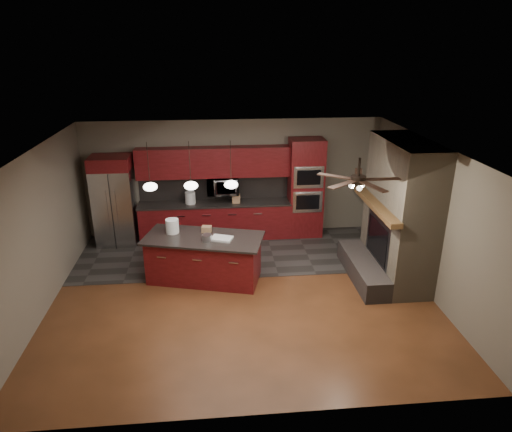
{
  "coord_description": "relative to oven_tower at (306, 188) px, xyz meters",
  "views": [
    {
      "loc": [
        -0.45,
        -7.52,
        4.53
      ],
      "look_at": [
        0.31,
        0.6,
        1.34
      ],
      "focal_mm": 32.0,
      "sensor_mm": 36.0,
      "label": 1
    }
  ],
  "objects": [
    {
      "name": "pendant_left",
      "position": [
        -3.35,
        -1.99,
        0.77
      ],
      "size": [
        0.26,
        0.26,
        0.92
      ],
      "color": "black",
      "rests_on": "ceiling"
    },
    {
      "name": "oven_tower",
      "position": [
        0.0,
        0.0,
        0.0
      ],
      "size": [
        0.8,
        0.63,
        2.38
      ],
      "color": "maroon",
      "rests_on": "ground"
    },
    {
      "name": "right_wall",
      "position": [
        1.8,
        -2.69,
        0.21
      ],
      "size": [
        0.02,
        6.0,
        2.8
      ],
      "primitive_type": "cube",
      "color": "#6F6759",
      "rests_on": "ground"
    },
    {
      "name": "counter_box",
      "position": [
        -1.66,
        -0.04,
        -0.19
      ],
      "size": [
        0.2,
        0.16,
        0.2
      ],
      "primitive_type": "cube",
      "rotation": [
        0.0,
        0.0,
        -0.1
      ],
      "color": "#AC7F59",
      "rests_on": "back_cabinetry"
    },
    {
      "name": "ceiling",
      "position": [
        -1.7,
        -2.69,
        1.61
      ],
      "size": [
        7.0,
        6.0,
        0.02
      ],
      "primitive_type": "cube",
      "color": "white",
      "rests_on": "back_wall"
    },
    {
      "name": "paint_tray",
      "position": [
        -2.06,
        -2.18,
        -0.25
      ],
      "size": [
        0.47,
        0.4,
        0.04
      ],
      "primitive_type": "cube",
      "rotation": [
        0.0,
        0.0,
        -0.36
      ],
      "color": "silver",
      "rests_on": "kitchen_island"
    },
    {
      "name": "white_bucket",
      "position": [
        -3.02,
        -1.75,
        -0.13
      ],
      "size": [
        0.27,
        0.27,
        0.28
      ],
      "primitive_type": "cylinder",
      "rotation": [
        0.0,
        0.0,
        -0.06
      ],
      "color": "white",
      "rests_on": "kitchen_island"
    },
    {
      "name": "paint_can",
      "position": [
        -2.34,
        -2.22,
        -0.21
      ],
      "size": [
        0.27,
        0.27,
        0.13
      ],
      "primitive_type": "cylinder",
      "rotation": [
        0.0,
        0.0,
        -0.61
      ],
      "color": "#A1A1A6",
      "rests_on": "kitchen_island"
    },
    {
      "name": "back_cabinetry",
      "position": [
        -2.18,
        0.05,
        -0.3
      ],
      "size": [
        3.59,
        0.64,
        2.2
      ],
      "color": "maroon",
      "rests_on": "ground"
    },
    {
      "name": "back_wall",
      "position": [
        -1.7,
        0.31,
        0.21
      ],
      "size": [
        7.0,
        0.02,
        2.8
      ],
      "primitive_type": "cube",
      "color": "#6F6759",
      "rests_on": "ground"
    },
    {
      "name": "ground",
      "position": [
        -1.7,
        -2.69,
        -1.19
      ],
      "size": [
        7.0,
        7.0,
        0.0
      ],
      "primitive_type": "plane",
      "color": "brown",
      "rests_on": "ground"
    },
    {
      "name": "microwave",
      "position": [
        -1.98,
        0.06,
        0.11
      ],
      "size": [
        0.73,
        0.41,
        0.5
      ],
      "primitive_type": "imported",
      "color": "silver",
      "rests_on": "back_cabinetry"
    },
    {
      "name": "slate_tile_patch",
      "position": [
        -1.7,
        -0.89,
        -1.19
      ],
      "size": [
        7.0,
        2.4,
        0.01
      ],
      "primitive_type": "cube",
      "color": "#35312F",
      "rests_on": "ground"
    },
    {
      "name": "pendant_center",
      "position": [
        -2.6,
        -1.99,
        0.77
      ],
      "size": [
        0.26,
        0.26,
        0.92
      ],
      "color": "black",
      "rests_on": "ceiling"
    },
    {
      "name": "ceiling_fan",
      "position": [
        0.1,
        -3.49,
        1.27
      ],
      "size": [
        1.27,
        1.33,
        0.41
      ],
      "color": "black",
      "rests_on": "ceiling"
    },
    {
      "name": "kitchen_island",
      "position": [
        -2.42,
        -2.04,
        -0.73
      ],
      "size": [
        2.48,
        1.6,
        0.92
      ],
      "rotation": [
        0.0,
        0.0,
        -0.26
      ],
      "color": "maroon",
      "rests_on": "ground"
    },
    {
      "name": "counter_bucket",
      "position": [
        -2.74,
        0.01,
        -0.15
      ],
      "size": [
        0.32,
        0.32,
        0.28
      ],
      "primitive_type": "cylinder",
      "rotation": [
        0.0,
        0.0,
        0.41
      ],
      "color": "silver",
      "rests_on": "back_cabinetry"
    },
    {
      "name": "refrigerator",
      "position": [
        -4.47,
        -0.07,
        -0.14
      ],
      "size": [
        0.9,
        0.75,
        2.1
      ],
      "color": "silver",
      "rests_on": "ground"
    },
    {
      "name": "pendant_right",
      "position": [
        -1.85,
        -1.99,
        0.77
      ],
      "size": [
        0.26,
        0.26,
        0.92
      ],
      "color": "black",
      "rests_on": "ceiling"
    },
    {
      "name": "cardboard_box",
      "position": [
        -2.35,
        -1.79,
        -0.21
      ],
      "size": [
        0.21,
        0.17,
        0.12
      ],
      "primitive_type": "cube",
      "rotation": [
        0.0,
        0.0,
        -0.16
      ],
      "color": "#8D6849",
      "rests_on": "kitchen_island"
    },
    {
      "name": "left_wall",
      "position": [
        -5.2,
        -2.69,
        0.21
      ],
      "size": [
        0.02,
        6.0,
        2.8
      ],
      "primitive_type": "cube",
      "color": "#6F6759",
      "rests_on": "ground"
    },
    {
      "name": "fireplace_column",
      "position": [
        1.34,
        -2.29,
        0.11
      ],
      "size": [
        1.3,
        2.1,
        2.8
      ],
      "color": "#796C56",
      "rests_on": "ground"
    }
  ]
}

